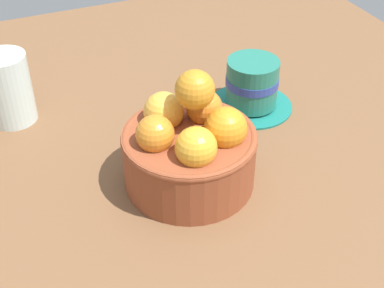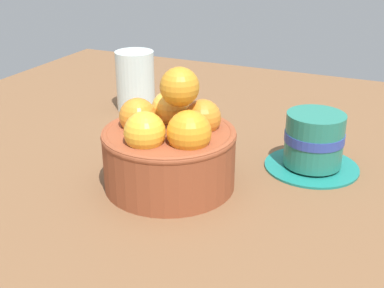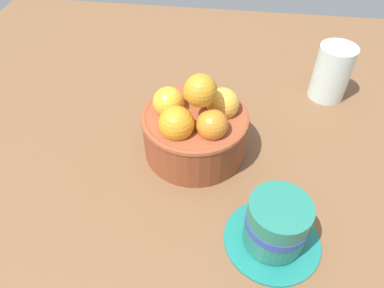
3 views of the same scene
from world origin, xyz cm
name	(u,v)px [view 3 (image 3 of 3)]	position (x,y,z in cm)	size (l,w,h in cm)	color
ground_plane	(195,157)	(0.00, 0.00, -1.68)	(111.63, 101.98, 3.35)	brown
terracotta_bowl	(195,126)	(0.01, -0.07, 5.02)	(15.69, 15.69, 14.41)	brown
coffee_cup	(276,226)	(11.61, -14.57, 3.41)	(11.99, 11.99, 7.36)	#1A7469
water_glass	(332,72)	(21.93, 17.21, 4.93)	(6.34, 6.34, 9.85)	silver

